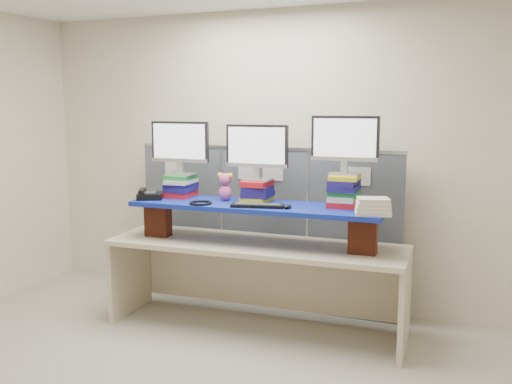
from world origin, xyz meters
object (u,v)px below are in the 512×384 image
at_px(monitor_center, 257,149).
at_px(keyboard, 258,205).
at_px(desk_phone, 149,195).
at_px(monitor_left, 180,145).
at_px(desk, 256,260).
at_px(blue_board, 256,206).
at_px(monitor_right, 345,142).

bearing_deg(monitor_center, keyboard, -69.38).
xyz_separation_m(keyboard, desk_phone, (-1.02, -0.01, 0.02)).
distance_m(monitor_left, monitor_center, 0.72).
distance_m(desk, blue_board, 0.47).
distance_m(desk, monitor_center, 0.94).
bearing_deg(blue_board, desk_phone, -174.76).
height_order(monitor_left, monitor_right, monitor_right).
xyz_separation_m(monitor_center, keyboard, (0.11, -0.24, -0.44)).
height_order(monitor_left, desk_phone, monitor_left).
xyz_separation_m(blue_board, monitor_center, (-0.04, 0.12, 0.47)).
height_order(desk, monitor_right, monitor_right).
distance_m(monitor_left, keyboard, 0.97).
bearing_deg(monitor_center, desk, -73.87).
height_order(monitor_center, keyboard, monitor_center).
bearing_deg(monitor_right, keyboard, -158.96).
height_order(monitor_left, keyboard, monitor_left).
bearing_deg(monitor_left, desk_phone, -135.08).
relative_size(desk, monitor_left, 4.68).
distance_m(monitor_left, desk_phone, 0.52).
xyz_separation_m(blue_board, monitor_right, (0.70, 0.16, 0.55)).
bearing_deg(monitor_center, blue_board, -73.87).
distance_m(desk, monitor_right, 1.24).
relative_size(blue_board, monitor_left, 3.91).
distance_m(blue_board, monitor_right, 0.90).
xyz_separation_m(monitor_center, desk_phone, (-0.92, -0.26, -0.41)).
bearing_deg(blue_board, desk, 0.00).
xyz_separation_m(blue_board, monitor_left, (-0.76, 0.08, 0.49)).
bearing_deg(blue_board, keyboard, -65.54).
height_order(monitor_center, monitor_right, monitor_right).
bearing_deg(desk, monitor_center, 106.13).
distance_m(monitor_center, keyboard, 0.51).
distance_m(blue_board, monitor_left, 0.91).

